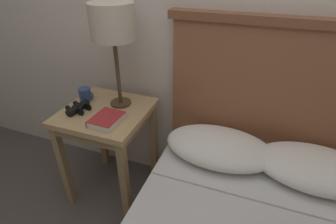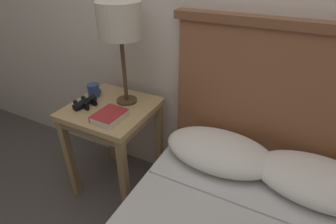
{
  "view_description": "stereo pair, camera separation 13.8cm",
  "coord_description": "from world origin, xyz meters",
  "px_view_note": "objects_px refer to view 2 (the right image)",
  "views": [
    {
      "loc": [
        0.2,
        -0.59,
        1.48
      ],
      "look_at": [
        -0.21,
        0.51,
        0.77
      ],
      "focal_mm": 28.0,
      "sensor_mm": 36.0,
      "label": 1
    },
    {
      "loc": [
        0.33,
        -0.54,
        1.48
      ],
      "look_at": [
        -0.21,
        0.51,
        0.77
      ],
      "focal_mm": 28.0,
      "sensor_mm": 36.0,
      "label": 2
    }
  ],
  "objects_px": {
    "book_on_nightstand": "(109,116)",
    "binoculars_pair": "(85,103)",
    "coffee_mug": "(94,90)",
    "table_lamp": "(120,23)",
    "nightstand": "(113,120)"
  },
  "relations": [
    {
      "from": "table_lamp",
      "to": "binoculars_pair",
      "type": "height_order",
      "value": "table_lamp"
    },
    {
      "from": "book_on_nightstand",
      "to": "binoculars_pair",
      "type": "distance_m",
      "value": 0.24
    },
    {
      "from": "table_lamp",
      "to": "nightstand",
      "type": "bearing_deg",
      "value": -119.03
    },
    {
      "from": "nightstand",
      "to": "binoculars_pair",
      "type": "height_order",
      "value": "binoculars_pair"
    },
    {
      "from": "binoculars_pair",
      "to": "coffee_mug",
      "type": "height_order",
      "value": "coffee_mug"
    },
    {
      "from": "nightstand",
      "to": "book_on_nightstand",
      "type": "distance_m",
      "value": 0.19
    },
    {
      "from": "table_lamp",
      "to": "book_on_nightstand",
      "type": "xyz_separation_m",
      "value": [
        0.03,
        -0.22,
        -0.47
      ]
    },
    {
      "from": "binoculars_pair",
      "to": "coffee_mug",
      "type": "xyz_separation_m",
      "value": [
        -0.04,
        0.13,
        0.02
      ]
    },
    {
      "from": "book_on_nightstand",
      "to": "table_lamp",
      "type": "bearing_deg",
      "value": 98.47
    },
    {
      "from": "binoculars_pair",
      "to": "coffee_mug",
      "type": "bearing_deg",
      "value": 106.13
    },
    {
      "from": "book_on_nightstand",
      "to": "binoculars_pair",
      "type": "height_order",
      "value": "binoculars_pair"
    },
    {
      "from": "book_on_nightstand",
      "to": "binoculars_pair",
      "type": "bearing_deg",
      "value": 166.56
    },
    {
      "from": "table_lamp",
      "to": "coffee_mug",
      "type": "height_order",
      "value": "table_lamp"
    },
    {
      "from": "nightstand",
      "to": "table_lamp",
      "type": "height_order",
      "value": "table_lamp"
    },
    {
      "from": "table_lamp",
      "to": "coffee_mug",
      "type": "relative_size",
      "value": 5.83
    }
  ]
}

